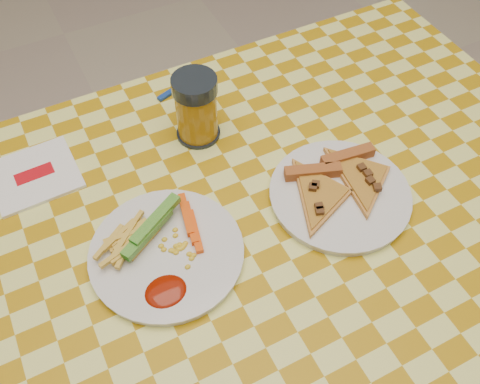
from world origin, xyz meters
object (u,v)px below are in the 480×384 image
(drink_glass, at_px, (196,109))
(plate_right, at_px, (340,195))
(table, at_px, (241,262))
(plate_left, at_px, (167,254))

(drink_glass, bearing_deg, plate_right, -58.09)
(table, height_order, drink_glass, drink_glass)
(table, relative_size, drink_glass, 9.78)
(table, xyz_separation_m, plate_right, (0.18, -0.00, 0.08))
(table, distance_m, drink_glass, 0.28)
(plate_left, distance_m, drink_glass, 0.27)
(table, bearing_deg, plate_right, -0.47)
(table, xyz_separation_m, drink_glass, (0.03, 0.24, 0.14))
(plate_left, bearing_deg, plate_right, -4.69)
(table, height_order, plate_left, plate_left)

